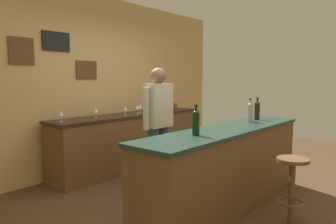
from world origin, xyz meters
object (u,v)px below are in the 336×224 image
at_px(wine_bottle_a, 196,122).
at_px(wine_glass_d, 137,107).
at_px(wine_bottle_b, 250,111).
at_px(coffee_mug, 175,106).
at_px(wine_glass_b, 96,110).
at_px(bar_stool, 292,179).
at_px(wine_glass_e, 140,106).
at_px(wine_bottle_c, 257,110).
at_px(bartender, 158,121).
at_px(wine_glass_c, 125,108).
at_px(wine_glass_a, 61,114).

bearing_deg(wine_bottle_a, wine_glass_d, 61.04).
bearing_deg(wine_bottle_b, wine_glass_d, 94.94).
bearing_deg(wine_bottle_a, coffee_mug, 43.30).
distance_m(wine_glass_b, wine_glass_d, 0.77).
distance_m(bar_stool, wine_glass_e, 2.90).
relative_size(bar_stool, wine_bottle_c, 2.22).
distance_m(bartender, wine_glass_b, 1.14).
bearing_deg(wine_bottle_b, wine_glass_c, 103.04).
bearing_deg(wine_glass_b, wine_bottle_b, -65.18).
bearing_deg(wine_bottle_b, wine_bottle_c, 5.52).
bearing_deg(coffee_mug, bartender, -146.24).
distance_m(bartender, wine_bottle_b, 1.20).
bearing_deg(bar_stool, wine_bottle_b, 52.55).
distance_m(wine_bottle_a, wine_glass_a, 2.07).
xyz_separation_m(wine_bottle_b, coffee_mug, (0.99, 2.08, -0.11)).
height_order(wine_glass_c, wine_glass_d, same).
bearing_deg(wine_glass_d, wine_bottle_b, -85.06).
relative_size(wine_glass_c, wine_glass_d, 1.00).
relative_size(wine_bottle_c, wine_glass_c, 1.97).
bearing_deg(wine_glass_e, wine_glass_a, -179.75).
height_order(wine_glass_b, wine_glass_e, same).
height_order(wine_bottle_a, wine_glass_d, wine_bottle_a).
bearing_deg(wine_bottle_c, wine_glass_b, 121.16).
bearing_deg(wine_bottle_a, wine_glass_c, 67.50).
height_order(wine_bottle_a, coffee_mug, wine_bottle_a).
distance_m(wine_glass_c, coffee_mug, 1.45).
height_order(wine_bottle_b, wine_glass_e, wine_bottle_b).
bearing_deg(wine_glass_b, wine_bottle_c, -58.84).
xyz_separation_m(wine_bottle_c, coffee_mug, (0.72, 2.05, -0.11)).
xyz_separation_m(wine_bottle_a, wine_glass_a, (-0.26, 2.05, -0.05)).
height_order(wine_glass_a, wine_glass_d, same).
xyz_separation_m(wine_glass_d, coffee_mug, (1.16, 0.15, -0.06)).
xyz_separation_m(bartender, bar_stool, (0.21, -1.65, -0.48)).
bearing_deg(wine_glass_d, wine_bottle_a, -118.96).
height_order(bartender, wine_glass_a, bartender).
relative_size(wine_bottle_a, wine_glass_c, 1.97).
relative_size(bar_stool, wine_glass_a, 4.39).
height_order(bar_stool, wine_bottle_c, wine_bottle_c).
height_order(wine_glass_a, wine_glass_c, same).
distance_m(bar_stool, coffee_mug, 3.29).
distance_m(bartender, wine_bottle_c, 1.37).
xyz_separation_m(bar_stool, wine_glass_c, (0.14, 2.68, 0.55)).
relative_size(wine_bottle_a, wine_glass_e, 1.97).
xyz_separation_m(wine_glass_a, wine_glass_b, (0.57, 0.00, 0.00)).
relative_size(wine_bottle_a, wine_glass_a, 1.97).
height_order(wine_bottle_b, wine_glass_b, wine_bottle_b).
bearing_deg(bar_stool, wine_bottle_a, 132.21).
bearing_deg(wine_bottle_b, bar_stool, -127.45).
xyz_separation_m(wine_glass_a, coffee_mug, (2.50, 0.06, -0.06)).
height_order(wine_glass_b, coffee_mug, wine_glass_b).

